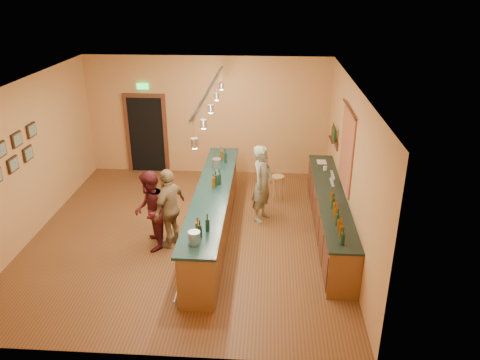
# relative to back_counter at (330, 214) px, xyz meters

# --- Properties ---
(floor) EXTENTS (7.00, 7.00, 0.00)m
(floor) POSITION_rel_back_counter_xyz_m (-2.97, -0.18, -0.49)
(floor) COLOR brown
(floor) RESTS_ON ground
(ceiling) EXTENTS (6.50, 7.00, 0.02)m
(ceiling) POSITION_rel_back_counter_xyz_m (-2.97, -0.18, 2.71)
(ceiling) COLOR silver
(ceiling) RESTS_ON wall_back
(wall_back) EXTENTS (6.50, 0.02, 3.20)m
(wall_back) POSITION_rel_back_counter_xyz_m (-2.97, 3.32, 1.11)
(wall_back) COLOR #D68950
(wall_back) RESTS_ON floor
(wall_front) EXTENTS (6.50, 0.02, 3.20)m
(wall_front) POSITION_rel_back_counter_xyz_m (-2.97, -3.68, 1.11)
(wall_front) COLOR #D68950
(wall_front) RESTS_ON floor
(wall_left) EXTENTS (0.02, 7.00, 3.20)m
(wall_left) POSITION_rel_back_counter_xyz_m (-6.22, -0.18, 1.11)
(wall_left) COLOR #D68950
(wall_left) RESTS_ON floor
(wall_right) EXTENTS (0.02, 7.00, 3.20)m
(wall_right) POSITION_rel_back_counter_xyz_m (0.28, -0.18, 1.11)
(wall_right) COLOR #D68950
(wall_right) RESTS_ON floor
(doorway) EXTENTS (1.15, 0.09, 2.48)m
(doorway) POSITION_rel_back_counter_xyz_m (-4.67, 3.30, 0.64)
(doorway) COLOR black
(doorway) RESTS_ON wall_back
(tapestry) EXTENTS (0.03, 1.40, 1.60)m
(tapestry) POSITION_rel_back_counter_xyz_m (0.26, 0.22, 1.36)
(tapestry) COLOR maroon
(tapestry) RESTS_ON wall_right
(bottle_shelf) EXTENTS (0.17, 0.55, 0.54)m
(bottle_shelf) POSITION_rel_back_counter_xyz_m (0.20, 1.72, 1.18)
(bottle_shelf) COLOR #462415
(bottle_shelf) RESTS_ON wall_right
(picture_grid) EXTENTS (0.06, 2.20, 0.70)m
(picture_grid) POSITION_rel_back_counter_xyz_m (-6.18, -0.93, 1.46)
(picture_grid) COLOR #382111
(picture_grid) RESTS_ON wall_left
(back_counter) EXTENTS (0.60, 4.55, 1.27)m
(back_counter) POSITION_rel_back_counter_xyz_m (0.00, 0.00, 0.00)
(back_counter) COLOR brown
(back_counter) RESTS_ON floor
(tasting_bar) EXTENTS (0.73, 5.10, 1.38)m
(tasting_bar) POSITION_rel_back_counter_xyz_m (-2.43, -0.18, 0.12)
(tasting_bar) COLOR brown
(tasting_bar) RESTS_ON floor
(pendant_track) EXTENTS (0.11, 4.60, 0.50)m
(pendant_track) POSITION_rel_back_counter_xyz_m (-2.43, -0.18, 2.50)
(pendant_track) COLOR silver
(pendant_track) RESTS_ON ceiling
(bartender) EXTENTS (0.64, 0.75, 1.75)m
(bartender) POSITION_rel_back_counter_xyz_m (-1.43, 0.61, 0.39)
(bartender) COLOR gray
(bartender) RESTS_ON floor
(customer_a) EXTENTS (0.78, 0.91, 1.64)m
(customer_a) POSITION_rel_back_counter_xyz_m (-3.60, -0.75, 0.33)
(customer_a) COLOR #59191E
(customer_a) RESTS_ON floor
(customer_b) EXTENTS (0.75, 1.06, 1.67)m
(customer_b) POSITION_rel_back_counter_xyz_m (-3.24, -0.63, 0.35)
(customer_b) COLOR #997A51
(customer_b) RESTS_ON floor
(bar_stool) EXTENTS (0.31, 0.31, 0.65)m
(bar_stool) POSITION_rel_back_counter_xyz_m (-1.08, 1.58, 0.01)
(bar_stool) COLOR #AA7D4C
(bar_stool) RESTS_ON floor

